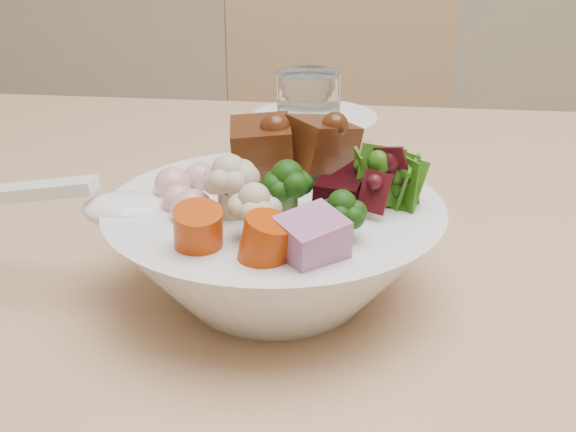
{
  "coord_description": "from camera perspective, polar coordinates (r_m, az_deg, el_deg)",
  "views": [
    {
      "loc": [
        -0.35,
        -0.61,
        1.05
      ],
      "look_at": [
        -0.41,
        -0.07,
        0.81
      ],
      "focal_mm": 50.0,
      "sensor_mm": 36.0,
      "label": 1
    }
  ],
  "objects": [
    {
      "name": "side_bowl",
      "position": [
        0.9,
        1.87,
        5.72
      ],
      "size": [
        0.14,
        0.14,
        0.05
      ],
      "primitive_type": null,
      "color": "white",
      "rests_on": "dining_table"
    },
    {
      "name": "dining_table",
      "position": [
        0.74,
        14.83,
        -8.05
      ],
      "size": [
        1.6,
        0.9,
        0.75
      ],
      "rotation": [
        0.0,
        0.0,
        -0.0
      ],
      "color": "tan",
      "rests_on": "ground"
    },
    {
      "name": "food_bowl",
      "position": [
        0.6,
        -0.75,
        -1.96
      ],
      "size": [
        0.25,
        0.25,
        0.14
      ],
      "color": "white",
      "rests_on": "dining_table"
    },
    {
      "name": "soup_spoon",
      "position": [
        0.61,
        -13.43,
        0.79
      ],
      "size": [
        0.17,
        0.05,
        0.03
      ],
      "rotation": [
        0.0,
        0.0,
        -0.04
      ],
      "color": "white",
      "rests_on": "food_bowl"
    },
    {
      "name": "chair_far",
      "position": [
        1.43,
        4.64,
        1.43
      ],
      "size": [
        0.51,
        0.51,
        0.91
      ],
      "rotation": [
        0.0,
        0.0,
        0.27
      ],
      "color": "tan",
      "rests_on": "ground"
    },
    {
      "name": "water_glass",
      "position": [
        0.83,
        1.45,
        6.08
      ],
      "size": [
        0.07,
        0.07,
        0.11
      ],
      "color": "white",
      "rests_on": "dining_table"
    }
  ]
}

